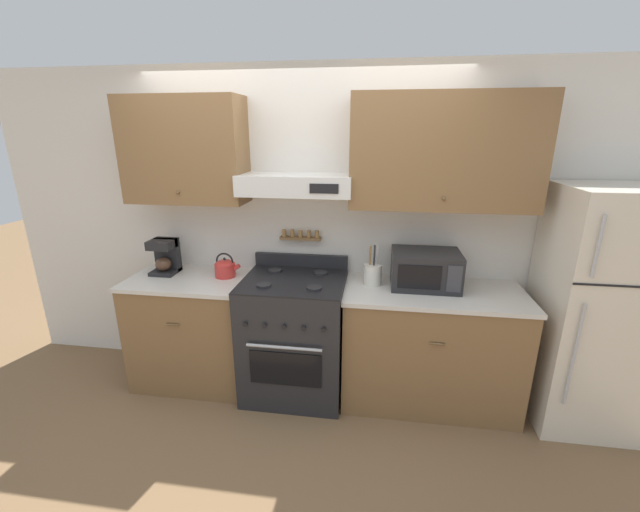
# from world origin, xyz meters

# --- Properties ---
(ground_plane) EXTENTS (16.00, 16.00, 0.00)m
(ground_plane) POSITION_xyz_m (0.00, 0.00, 0.00)
(ground_plane) COLOR brown
(wall_back) EXTENTS (5.20, 0.46, 2.55)m
(wall_back) POSITION_xyz_m (0.09, 0.60, 1.51)
(wall_back) COLOR silver
(wall_back) RESTS_ON ground_plane
(counter_left) EXTENTS (0.96, 0.65, 0.93)m
(counter_left) POSITION_xyz_m (-0.87, 0.33, 0.47)
(counter_left) COLOR brown
(counter_left) RESTS_ON ground_plane
(counter_right) EXTENTS (1.33, 0.65, 0.93)m
(counter_right) POSITION_xyz_m (1.06, 0.33, 0.47)
(counter_right) COLOR brown
(counter_right) RESTS_ON ground_plane
(stove_range) EXTENTS (0.78, 0.71, 1.08)m
(stove_range) POSITION_xyz_m (-0.00, 0.30, 0.49)
(stove_range) COLOR #232326
(stove_range) RESTS_ON ground_plane
(refrigerator) EXTENTS (0.74, 0.69, 1.72)m
(refrigerator) POSITION_xyz_m (2.18, 0.30, 0.86)
(refrigerator) COLOR beige
(refrigerator) RESTS_ON ground_plane
(tea_kettle) EXTENTS (0.21, 0.17, 0.20)m
(tea_kettle) POSITION_xyz_m (-0.58, 0.40, 1.00)
(tea_kettle) COLOR red
(tea_kettle) RESTS_ON counter_left
(coffee_maker) EXTENTS (0.20, 0.21, 0.29)m
(coffee_maker) POSITION_xyz_m (-1.11, 0.42, 1.07)
(coffee_maker) COLOR black
(coffee_maker) RESTS_ON counter_left
(microwave) EXTENTS (0.50, 0.37, 0.27)m
(microwave) POSITION_xyz_m (0.99, 0.41, 1.07)
(microwave) COLOR #232326
(microwave) RESTS_ON counter_right
(utensil_crock) EXTENTS (0.14, 0.14, 0.31)m
(utensil_crock) POSITION_xyz_m (0.60, 0.40, 1.01)
(utensil_crock) COLOR silver
(utensil_crock) RESTS_ON counter_right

